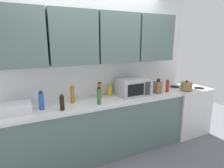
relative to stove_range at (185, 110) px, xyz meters
The scene contains 14 objects.
wall_back_with_cabinets 2.13m from the stove_range, behind, with size 3.69×0.38×2.60m.
counter_run 1.79m from the stove_range, behind, with size 2.82×0.63×0.90m.
stove_range is the anchor object (origin of this frame).
kettle 0.57m from the stove_range, 140.53° to the right, with size 0.20×0.20×0.18m.
microwave 1.35m from the stove_range, behind, with size 0.48×0.37×0.28m.
dish_rack 2.99m from the stove_range, behind, with size 0.38×0.30×0.12m, color silver.
knife_block 0.94m from the stove_range, behind, with size 0.11×0.13×0.26m.
bottle_red_sauce 0.78m from the stove_range, behind, with size 0.06×0.06×0.21m.
bottle_green_oil 1.97m from the stove_range, behind, with size 0.06×0.06×0.26m.
bottle_soy_dark 2.46m from the stove_range, behind, with size 0.06×0.06×0.21m.
bottle_yellow_mustard 1.65m from the stove_range, behind, with size 0.08×0.08×0.15m.
bottle_amber_vinegar 2.28m from the stove_range, behind, with size 0.06×0.06×0.27m.
bottle_spice_jar 1.85m from the stove_range, behind, with size 0.06×0.06×0.25m.
bottle_blue_cleaner 2.70m from the stove_range, behind, with size 0.07×0.07×0.25m.
Camera 1 is at (-1.05, -2.83, 1.79)m, focal length 30.21 mm.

